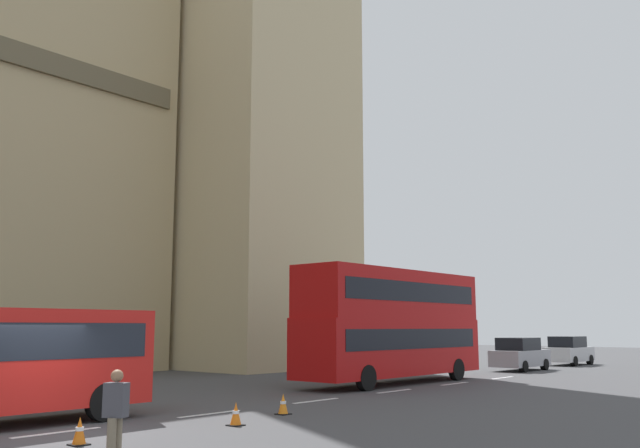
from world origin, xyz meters
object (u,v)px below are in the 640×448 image
(sedan_lead, at_px, (520,354))
(traffic_cone_middle, at_px, (236,414))
(sedan_trailing, at_px, (569,351))
(traffic_cone_west, at_px, (80,431))
(double_decker_bus, at_px, (393,321))
(traffic_cone_east, at_px, (283,404))
(pedestrian_near_cones, at_px, (115,414))

(sedan_lead, bearing_deg, traffic_cone_middle, -170.93)
(sedan_trailing, distance_m, traffic_cone_west, 37.28)
(double_decker_bus, relative_size, sedan_lead, 2.48)
(double_decker_bus, distance_m, traffic_cone_east, 11.63)
(traffic_cone_west, height_order, traffic_cone_middle, same)
(double_decker_bus, xyz_separation_m, traffic_cone_east, (-10.77, -3.67, -2.43))
(pedestrian_near_cones, bearing_deg, traffic_cone_west, 72.22)
(double_decker_bus, bearing_deg, sedan_trailing, -0.49)
(traffic_cone_middle, bearing_deg, sedan_trailing, 7.13)
(pedestrian_near_cones, bearing_deg, sedan_lead, 11.68)
(traffic_cone_middle, xyz_separation_m, traffic_cone_east, (2.37, 0.64, 0.00))
(double_decker_bus, xyz_separation_m, sedan_trailing, (19.88, -0.17, -1.80))
(sedan_lead, height_order, traffic_cone_east, sedan_lead)
(traffic_cone_middle, distance_m, pedestrian_near_cones, 5.40)
(double_decker_bus, bearing_deg, traffic_cone_east, -161.21)
(double_decker_bus, height_order, traffic_cone_middle, double_decker_bus)
(traffic_cone_west, xyz_separation_m, pedestrian_near_cones, (-0.83, -2.57, 0.63))
(traffic_cone_east, bearing_deg, sedan_trailing, 6.50)
(double_decker_bus, distance_m, pedestrian_near_cones, 19.25)
(sedan_trailing, height_order, traffic_cone_east, sedan_trailing)
(double_decker_bus, height_order, sedan_trailing, double_decker_bus)
(sedan_lead, bearing_deg, sedan_trailing, 0.53)
(sedan_trailing, relative_size, pedestrian_near_cones, 2.60)
(sedan_lead, distance_m, sedan_trailing, 7.58)
(traffic_cone_east, distance_m, pedestrian_near_cones, 7.82)
(sedan_lead, xyz_separation_m, traffic_cone_middle, (-25.44, -4.06, -0.63))
(sedan_trailing, bearing_deg, traffic_cone_middle, -172.87)
(traffic_cone_middle, xyz_separation_m, pedestrian_near_cones, (-4.88, -2.21, 0.63))
(traffic_cone_middle, height_order, traffic_cone_east, same)
(double_decker_bus, bearing_deg, traffic_cone_middle, -161.88)
(double_decker_bus, relative_size, traffic_cone_middle, 18.81)
(double_decker_bus, bearing_deg, pedestrian_near_cones, -160.14)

